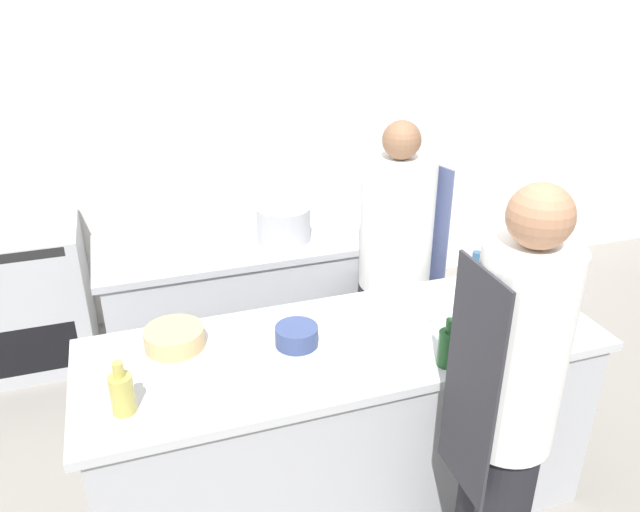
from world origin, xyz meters
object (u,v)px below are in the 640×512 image
chef_at_prep_near (506,418)px  bowl_mixing_large (414,321)px  bottle_olive_oil (448,347)px  bowl_ceramic_blue (174,338)px  stockpot (284,223)px  bottle_cooking_oil (122,392)px  bowl_prep_small (297,336)px  bottle_vinegar (523,284)px  oven_range (15,300)px  chef_at_stove (395,272)px  bottle_wine (473,289)px

chef_at_prep_near → bowl_mixing_large: bearing=5.8°
chef_at_prep_near → bottle_olive_oil: (-0.05, 0.35, 0.09)m
bowl_ceramic_blue → stockpot: bearing=51.8°
bottle_cooking_oil → bowl_prep_small: size_ratio=1.16×
bottle_vinegar → bowl_ceramic_blue: size_ratio=0.74×
oven_range → bowl_mixing_large: (1.90, -1.76, 0.50)m
chef_at_prep_near → bowl_prep_small: size_ratio=9.84×
bowl_ceramic_blue → bottle_vinegar: bearing=-3.5°
bottle_cooking_oil → bottle_vinegar: bearing=8.2°
stockpot → bottle_vinegar: bearing=-48.8°
chef_at_stove → bowl_mixing_large: (-0.22, -0.68, 0.12)m
chef_at_stove → bowl_ceramic_blue: size_ratio=6.68×
oven_range → bottle_cooking_oil: bearing=-71.6°
chef_at_stove → bottle_vinegar: bearing=18.5°
chef_at_stove → bottle_wine: bearing=-8.0°
bottle_vinegar → bowl_mixing_large: bottle_vinegar is taller
chef_at_stove → stockpot: chef_at_stove is taller
oven_range → chef_at_stove: chef_at_stove is taller
bottle_olive_oil → stockpot: bearing=101.7°
bowl_mixing_large → stockpot: size_ratio=0.52×
bottle_vinegar → bottle_cooking_oil: (-1.88, -0.27, 0.01)m
bottle_olive_oil → bowl_prep_small: 0.63m
oven_range → stockpot: 1.82m
bottle_olive_oil → bowl_prep_small: size_ratio=1.15×
bottle_cooking_oil → chef_at_prep_near: bearing=-19.6°
bottle_olive_oil → bottle_vinegar: bottle_olive_oil is taller
bottle_wine → bowl_ceramic_blue: (-1.34, 0.15, -0.08)m
bottle_vinegar → bottle_wine: (-0.31, -0.05, 0.05)m
chef_at_prep_near → bottle_cooking_oil: 1.39m
oven_range → bowl_prep_small: (1.37, -1.72, 0.51)m
chef_at_stove → bottle_vinegar: (0.40, -0.59, 0.16)m
chef_at_prep_near → stockpot: bearing=11.8°
bowl_prep_small → stockpot: 1.12m
bottle_cooking_oil → bowl_prep_small: bottle_cooking_oil is taller
bottle_olive_oil → bottle_wine: bearing=47.2°
chef_at_stove → bottle_olive_oil: bearing=-28.1°
bottle_wine → chef_at_prep_near: bearing=-110.4°
chef_at_stove → stockpot: size_ratio=5.44×
bottle_vinegar → chef_at_stove: bearing=123.9°
bottle_wine → bowl_ceramic_blue: size_ratio=1.24×
oven_range → bowl_mixing_large: bearing=-42.9°
chef_at_prep_near → bottle_cooking_oil: size_ratio=8.47×
bowl_prep_small → bowl_ceramic_blue: size_ratio=0.73×
bowl_mixing_large → bowl_ceramic_blue: size_ratio=0.63×
bowl_prep_small → chef_at_stove: bearing=40.2°
chef_at_stove → bowl_prep_small: bearing=-65.2°
bottle_cooking_oil → bowl_mixing_large: bottle_cooking_oil is taller
bottle_vinegar → stockpot: bearing=131.2°
bottle_cooking_oil → stockpot: (0.96, 1.31, 0.02)m
chef_at_stove → bottle_olive_oil: size_ratio=7.99×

